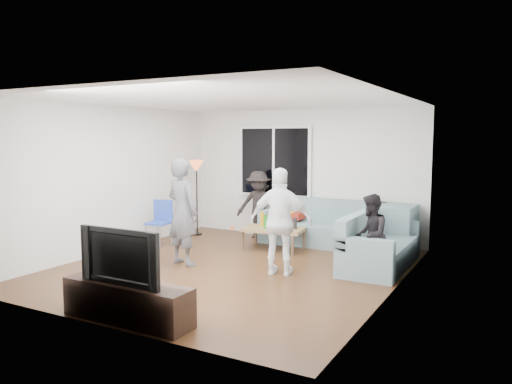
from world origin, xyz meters
The scene contains 31 objects.
floor centered at (0.00, 0.00, -0.02)m, with size 5.00×5.50×0.04m, color #56351C.
ceiling centered at (0.00, 0.00, 2.62)m, with size 5.00×5.50×0.04m, color white.
wall_back centered at (0.00, 2.77, 1.30)m, with size 5.00×0.04×2.60m, color silver.
wall_front centered at (0.00, -2.77, 1.30)m, with size 5.00×0.04×2.60m, color silver.
wall_left centered at (-2.52, 0.00, 1.30)m, with size 0.04×5.50×2.60m, color silver.
wall_right centered at (2.52, 0.00, 1.30)m, with size 0.04×5.50×2.60m, color silver.
window_frame centered at (-0.60, 2.69, 1.55)m, with size 1.62×0.06×1.47m, color white.
window_glass centered at (-0.60, 2.65, 1.55)m, with size 1.50×0.02×1.35m, color black.
window_mullion centered at (-0.60, 2.64, 1.55)m, with size 0.05×0.03×1.35m, color white.
radiator centered at (-0.60, 2.65, 0.31)m, with size 1.30×0.12×0.62m, color silver.
potted_plant centered at (-0.35, 2.62, 0.81)m, with size 0.21×0.17×0.39m, color #2B5B24.
vase centered at (-0.96, 2.62, 0.72)m, with size 0.18×0.18×0.19m, color white.
sofa_back_section centered at (0.60, 2.27, 0.42)m, with size 2.30×0.85×0.85m, color slate, non-canonical shape.
sofa_right_section centered at (2.02, 1.20, 0.42)m, with size 0.85×2.00×0.85m, color slate, non-canonical shape.
sofa_corner centered at (1.90, 2.27, 0.42)m, with size 0.85×0.85×0.85m, color slate.
cushion_yellow centered at (-0.17, 2.25, 0.51)m, with size 0.38×0.32×0.14m, color gold.
cushion_red centered at (0.00, 2.33, 0.51)m, with size 0.36×0.30×0.13m, color maroon.
coffee_table centered at (-0.02, 1.48, 0.20)m, with size 1.10×0.60×0.40m, color olive.
pitcher centered at (-0.07, 1.53, 0.49)m, with size 0.17×0.17×0.17m, color maroon.
side_chair centered at (-2.05, 0.70, 0.43)m, with size 0.40×0.40×0.86m, color #2947B3, non-canonical shape.
floor_lamp centered at (-2.05, 1.95, 0.78)m, with size 0.32×0.32×1.56m, color orange, non-canonical shape.
player_left centered at (-0.81, -0.19, 0.86)m, with size 0.63×0.41×1.72m, color #4A4A4E.
player_right centered at (0.83, 0.03, 0.80)m, with size 0.94×0.39×1.60m, color white.
spectator_right centered at (2.02, 0.60, 0.61)m, with size 0.59×0.46×1.22m, color black.
spectator_back centered at (-0.77, 2.30, 0.68)m, with size 0.88×0.51×1.37m, color black.
tv_console centered at (0.16, -2.50, 0.22)m, with size 1.60×0.40×0.44m, color #2F1F17.
television centered at (0.16, -2.50, 0.75)m, with size 1.09×0.14×0.63m, color black.
bottle_a centered at (-0.32, 1.60, 0.53)m, with size 0.07×0.07×0.25m, color #C7840B.
bottle_b centered at (-0.10, 1.34, 0.52)m, with size 0.08×0.08×0.24m, color #1A7916.
bottle_e centered at (0.37, 1.57, 0.50)m, with size 0.07×0.07×0.20m, color black.
bottle_d centered at (0.20, 1.39, 0.51)m, with size 0.07×0.07×0.23m, color red.
Camera 1 is at (3.99, -6.53, 2.04)m, focal length 34.93 mm.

